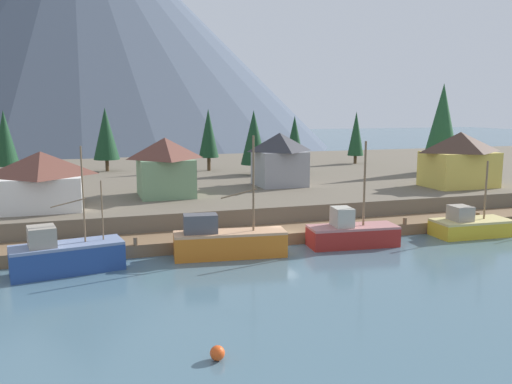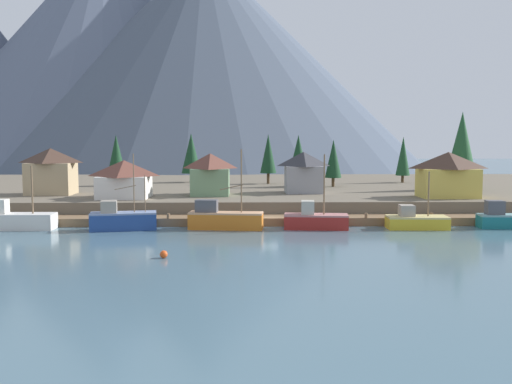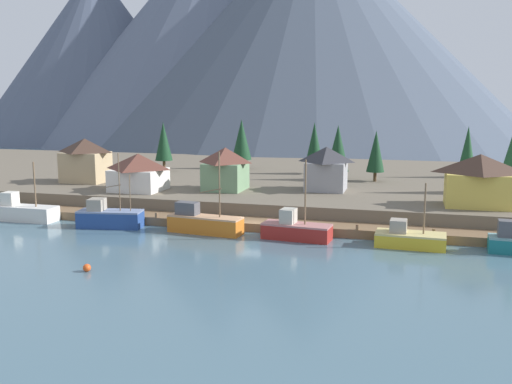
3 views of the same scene
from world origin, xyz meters
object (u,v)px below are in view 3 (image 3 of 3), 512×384
Objects in this scene: house_tan at (85,160)px; conifer_back_right at (338,148)px; fishing_boat_white at (22,212)px; house_grey at (326,168)px; conifer_near_left at (242,140)px; channel_buoy at (87,268)px; conifer_mid_right at (376,151)px; conifer_centre at (468,148)px; house_green at (225,168)px; conifer_mid_left at (163,141)px; house_yellow at (479,180)px; fishing_boat_red at (296,229)px; fishing_boat_yellow at (409,238)px; house_white at (138,172)px; fishing_boat_orange at (203,222)px; conifer_near_right at (314,143)px; fishing_boat_blue at (109,217)px.

conifer_back_right reaches higher than house_tan.
house_grey is at bearing 27.31° from fishing_boat_white.
conifer_near_left is 12.85× the size of channel_buoy.
conifer_mid_right is (6.05, 10.50, 1.54)m from house_grey.
conifer_back_right is 1.03× the size of conifer_centre.
conifer_near_left is at bearing 101.56° from house_green.
house_grey is 33.36m from conifer_mid_left.
house_yellow reaches higher than channel_buoy.
fishing_boat_red is at bearing -149.55° from house_yellow.
fishing_boat_red is 19.28m from house_grey.
house_tan reaches higher than fishing_boat_yellow.
house_white is 0.88× the size of house_yellow.
fishing_boat_orange is 1.09× the size of conifer_back_right.
conifer_mid_right is (10.63, -6.37, -0.65)m from conifer_near_right.
fishing_boat_white is 17.30m from house_tan.
fishing_boat_white is 43.02m from conifer_near_left.
fishing_boat_blue is at bearing -173.72° from fishing_boat_red.
fishing_boat_blue is 1.32× the size of house_tan.
conifer_back_right is (18.77, -9.85, -0.33)m from conifer_near_left.
fishing_boat_blue is 1.45× the size of house_green.
conifer_back_right is (-19.01, 17.77, 1.80)m from house_yellow.
fishing_boat_yellow is 22.51m from house_grey.
fishing_boat_yellow is 14.75m from house_yellow.
fishing_boat_red is at bearing 6.50° from fishing_boat_orange.
house_yellow is at bearing -91.86° from conifer_centre.
fishing_boat_yellow is at bearing -69.00° from conifer_back_right.
conifer_back_right reaches higher than channel_buoy.
conifer_near_left reaches higher than fishing_boat_blue.
house_grey is at bearing 30.08° from fishing_boat_blue.
conifer_centre is at bearing 20.15° from house_tan.
fishing_boat_red is 40.35m from house_tan.
conifer_mid_left is at bearing -173.31° from conifer_centre.
house_grey is (36.82, 1.87, -0.29)m from house_tan.
house_tan reaches higher than channel_buoy.
fishing_boat_orange is 1.54× the size of house_grey.
conifer_centre is at bearing -2.15° from conifer_near_left.
channel_buoy is at bearing -99.48° from fishing_boat_orange.
conifer_centre reaches higher than fishing_boat_yellow.
channel_buoy is at bearing -123.66° from conifer_centre.
fishing_boat_blue reaches higher than house_grey.
house_yellow is 53.82m from conifer_mid_left.
conifer_mid_right is at bearing -22.02° from conifer_near_left.
conifer_centre is at bearing 66.94° from fishing_boat_red.
fishing_boat_orange is 1.31× the size of fishing_boat_yellow.
conifer_back_right is (35.87, 29.05, 6.39)m from fishing_boat_white.
conifer_back_right is at bearing 75.37° from fishing_boat_orange.
channel_buoy is at bearing -58.02° from house_tan.
conifer_near_right reaches higher than fishing_boat_blue.
conifer_near_left is at bearing 107.29° from fishing_boat_orange.
house_yellow is 20.50m from house_grey.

